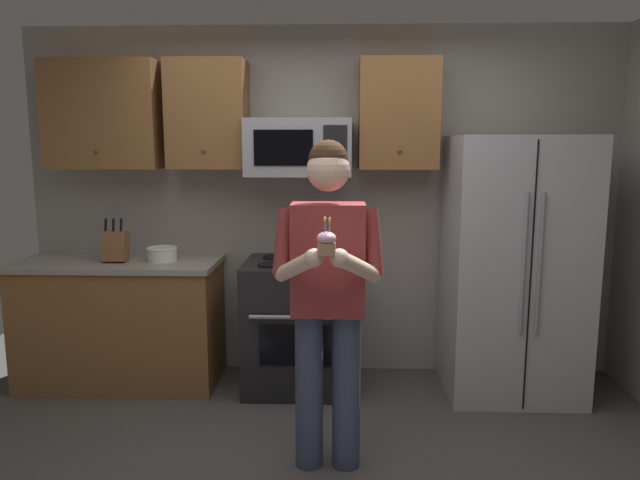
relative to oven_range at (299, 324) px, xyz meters
name	(u,v)px	position (x,y,z in m)	size (l,w,h in m)	color
wall_back	(321,203)	(0.15, 0.39, 0.84)	(4.40, 0.10, 2.60)	gray
oven_range	(299,324)	(0.00, 0.00, 0.00)	(0.76, 0.70, 0.93)	black
microwave	(299,148)	(0.00, 0.12, 1.26)	(0.74, 0.41, 0.40)	#9EA0A5
refrigerator	(513,267)	(1.50, -0.04, 0.44)	(0.90, 0.75, 1.80)	#B7BABF
cabinet_row_upper	(219,115)	(-0.57, 0.17, 1.49)	(2.78, 0.36, 0.76)	brown
counter_left	(122,321)	(-1.30, 0.02, 0.00)	(1.44, 0.66, 0.92)	brown
knife_block	(116,246)	(-1.29, -0.03, 0.57)	(0.16, 0.15, 0.32)	brown
bowl_large_white	(162,254)	(-0.97, 0.00, 0.51)	(0.21, 0.21, 0.10)	white
person	(328,289)	(0.23, -1.08, 0.53)	(0.60, 0.48, 1.76)	#383F59
cupcake	(327,243)	(0.23, -1.41, 0.83)	(0.09, 0.09, 0.17)	#A87F56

